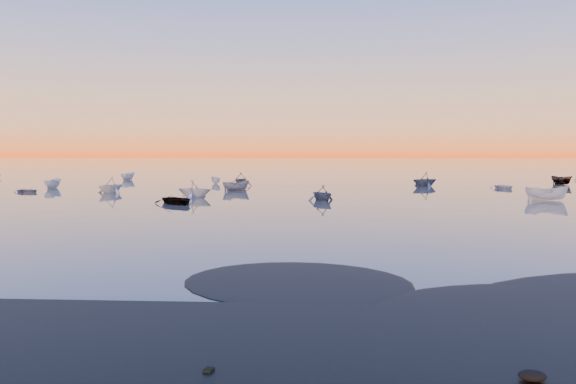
# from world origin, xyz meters

# --- Properties ---
(ground) EXTENTS (600.00, 600.00, 0.00)m
(ground) POSITION_xyz_m (0.00, 100.00, 0.00)
(ground) COLOR #665D55
(ground) RESTS_ON ground
(mud_lobes) EXTENTS (140.00, 6.00, 0.07)m
(mud_lobes) POSITION_xyz_m (0.00, -1.00, 0.01)
(mud_lobes) COLOR black
(mud_lobes) RESTS_ON ground
(moored_fleet) EXTENTS (124.00, 58.00, 1.20)m
(moored_fleet) POSITION_xyz_m (0.00, 53.00, 0.00)
(moored_fleet) COLOR silver
(moored_fleet) RESTS_ON ground
(boat_near_center) EXTENTS (2.05, 4.45, 1.51)m
(boat_near_center) POSITION_xyz_m (24.95, 37.64, 0.00)
(boat_near_center) COLOR silver
(boat_near_center) RESTS_ON ground
(boat_near_right) EXTENTS (3.78, 3.26, 1.22)m
(boat_near_right) POSITION_xyz_m (1.93, 36.35, 0.00)
(boat_near_right) COLOR #31425E
(boat_near_right) RESTS_ON ground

